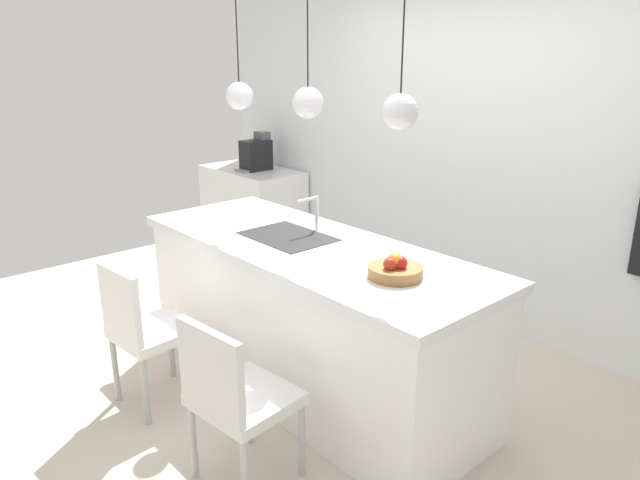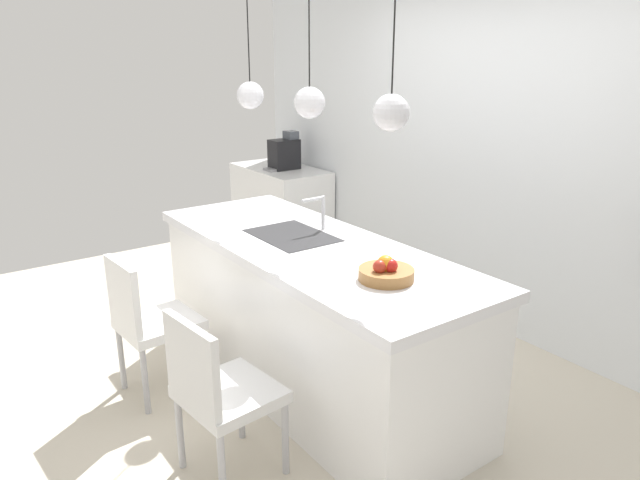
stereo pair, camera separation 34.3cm
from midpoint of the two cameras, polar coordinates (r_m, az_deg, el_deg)
floor at (r=3.92m, az=1.70°, el=-13.60°), size 6.60×6.60×0.00m
back_wall at (r=4.60m, az=18.62°, el=7.64°), size 6.00×0.10×2.60m
kitchen_island at (r=3.69m, az=1.77°, el=-7.32°), size 2.42×0.90×0.94m
sink_basin at (r=3.67m, az=-0.06°, el=0.33°), size 0.56×0.40×0.02m
faucet at (r=3.75m, az=2.60°, el=3.05°), size 0.02×0.17×0.22m
fruit_bowl at (r=2.99m, az=9.67°, el=-3.14°), size 0.28×0.28×0.13m
side_counter at (r=6.25m, az=-2.23°, el=3.00°), size 1.10×0.60×0.88m
coffee_machine at (r=6.05m, az=-1.82°, el=8.34°), size 0.20×0.35×0.38m
chair_near at (r=3.67m, az=-13.66°, el=-7.49°), size 0.44×0.48×0.90m
chair_middle at (r=2.93m, az=-6.44°, el=-14.18°), size 0.49×0.47×0.88m
pendant_light_left at (r=3.90m, az=-4.19°, el=13.77°), size 0.17×0.17×0.77m
pendant_light_center at (r=3.35m, az=1.98°, el=13.13°), size 0.17×0.17×0.77m
pendant_light_right at (r=2.85m, az=10.38°, el=12.02°), size 0.17×0.17×0.77m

